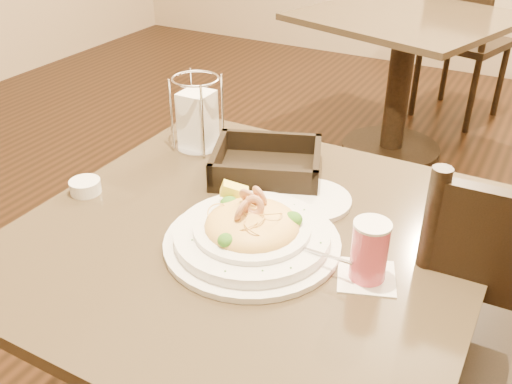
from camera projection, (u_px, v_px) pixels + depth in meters
The scene contains 10 objects.
main_table at pixel (252, 315), 1.27m from camera, with size 0.90×0.90×0.73m.
background_table at pixel (402, 61), 2.85m from camera, with size 1.13×1.13×0.73m.
dining_chair_near at pixel (508, 340), 1.21m from camera, with size 0.43×0.43×0.93m.
dining_chair_far at pixel (463, 36), 3.25m from camera, with size 0.52×0.52×0.93m.
pasta_bowl at pixel (252, 232), 1.09m from camera, with size 0.38×0.34×0.11m.
drink_glass at pixel (369, 251), 1.00m from camera, with size 0.13×0.13×0.12m.
bread_basket at pixel (267, 166), 1.34m from camera, with size 0.30×0.28×0.07m.
napkin_caddy at pixel (198, 118), 1.44m from camera, with size 0.12×0.12×0.19m.
side_plate at pixel (310, 200), 1.24m from camera, with size 0.18×0.18×0.01m, color white.
butter_ramekin at pixel (85, 187), 1.28m from camera, with size 0.07×0.07×0.03m, color white.
Camera 1 is at (0.47, -0.83, 1.38)m, focal length 40.00 mm.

